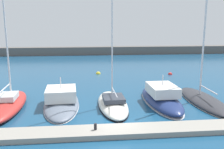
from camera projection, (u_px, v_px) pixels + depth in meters
ground_plane at (116, 127)px, 18.51m from camera, size 120.00×120.00×0.00m
dock_pier at (118, 131)px, 17.30m from camera, size 26.39×1.91×0.38m
breakwater_seawall at (95, 51)px, 61.38m from camera, size 108.00×2.80×1.94m
sailboat_red_nearest at (9, 104)px, 22.26m from camera, size 2.83×8.84×16.70m
motorboat_slate_second at (62, 101)px, 23.41m from camera, size 3.85×9.82×3.03m
sailboat_ivory_third at (113, 103)px, 22.98m from camera, size 2.88×8.17×13.52m
motorboat_navy_fourth at (161, 98)px, 23.94m from camera, size 3.19×9.07×3.09m
sailboat_charcoal_fifth at (203, 99)px, 24.29m from camera, size 2.96×9.46×14.66m
mooring_buoy_yellow at (98, 74)px, 37.94m from camera, size 0.72×0.72×0.72m
mooring_buoy_red at (170, 74)px, 37.50m from camera, size 0.62×0.62×0.62m
dock_bollard at (95, 127)px, 17.06m from camera, size 0.20×0.20×0.44m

